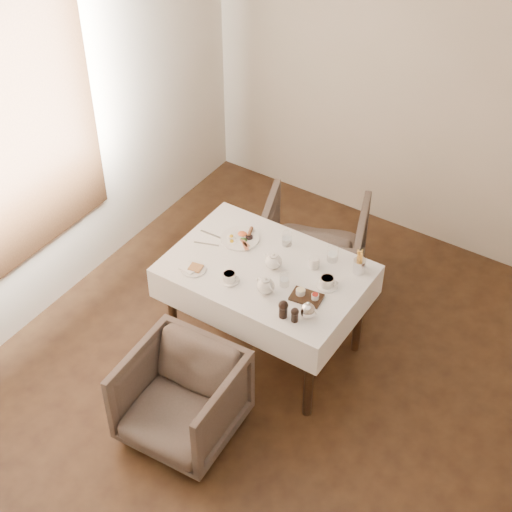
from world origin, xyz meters
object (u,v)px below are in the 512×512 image
object	(u,v)px
table	(266,281)
armchair_near	(181,399)
breakfast_plate	(241,238)
teapot_centre	(273,260)
armchair_far	(313,247)

from	to	relation	value
table	armchair_near	distance (m)	0.95
breakfast_plate	teapot_centre	world-z (taller)	teapot_centre
breakfast_plate	armchair_far	bearing A→B (deg)	74.81
armchair_near	breakfast_plate	xyz separation A→B (m)	(-0.25, 1.05, 0.45)
table	teapot_centre	world-z (taller)	teapot_centre
table	teapot_centre	size ratio (longest dim) A/B	8.25
table	breakfast_plate	size ratio (longest dim) A/B	4.83
armchair_far	breakfast_plate	bearing A→B (deg)	49.37
armchair_far	teapot_centre	bearing A→B (deg)	78.22
table	breakfast_plate	distance (m)	0.36
table	breakfast_plate	world-z (taller)	breakfast_plate
armchair_near	teapot_centre	distance (m)	1.05
table	armchair_far	xyz separation A→B (m)	(-0.07, 0.78, -0.29)
table	breakfast_plate	bearing A→B (deg)	152.85
armchair_near	armchair_far	world-z (taller)	armchair_far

